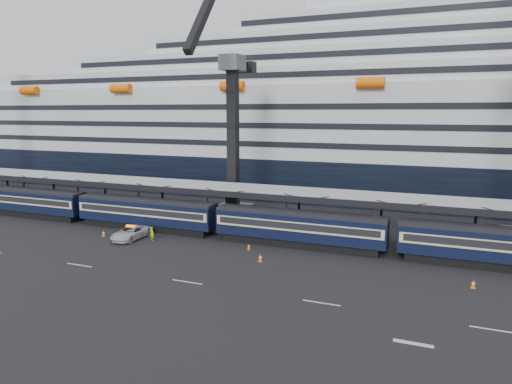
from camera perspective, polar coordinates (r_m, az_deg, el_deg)
ground at (r=40.23m, az=12.39°, el=-11.69°), size 260.00×260.00×0.00m
lane_markings at (r=35.11m, az=24.64°, el=-15.72°), size 111.00×4.27×0.02m
train at (r=49.73m, az=9.10°, el=-4.69°), size 133.05×3.00×4.05m
canopy at (r=52.19m, az=15.15°, el=-0.79°), size 130.00×6.25×5.53m
cruise_ship at (r=83.31m, az=17.26°, el=7.94°), size 214.09×28.84×34.00m
crane_dark_near at (r=61.30m, az=-3.06°, el=7.39°), size 4.50×17.75×35.08m
pickup_truck at (r=55.42m, az=-15.38°, el=-4.95°), size 2.52×5.44×1.51m
worker at (r=54.17m, az=-12.87°, el=-5.12°), size 0.68×0.54×1.62m
traffic_cone_b at (r=57.74m, az=-18.51°, el=-4.89°), size 0.38×0.38×0.77m
traffic_cone_c at (r=49.59m, az=-0.91°, el=-6.84°), size 0.34×0.34×0.68m
traffic_cone_d at (r=45.75m, az=0.55°, el=-8.20°), size 0.42×0.42×0.85m
traffic_cone_e at (r=43.36m, az=25.52°, el=-10.30°), size 0.39×0.39×0.79m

